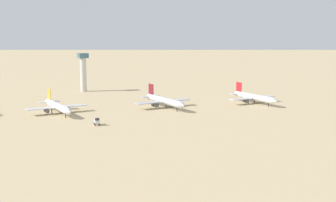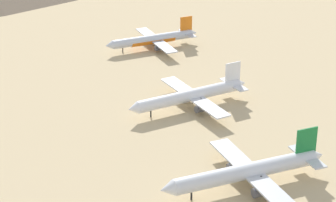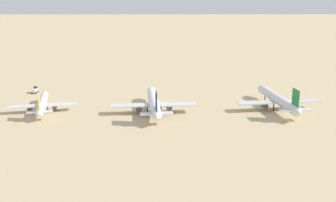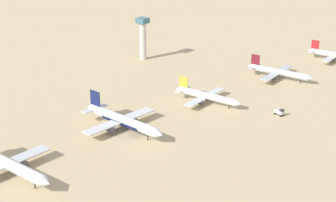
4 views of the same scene
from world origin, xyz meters
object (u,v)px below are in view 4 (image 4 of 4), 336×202
object	(u,v)px
parked_jet_4	(207,96)
control_tower	(143,36)
parked_jet_2	(7,164)
parked_jet_6	(336,55)
service_truck	(280,112)
parked_jet_5	(278,72)
parked_jet_3	(122,120)

from	to	relation	value
parked_jet_4	control_tower	xyz separation A→B (m)	(-85.19, 42.27, 12.22)
control_tower	parked_jet_2	bearing A→B (deg)	-67.52
parked_jet_6	service_truck	world-z (taller)	parked_jet_6
parked_jet_2	parked_jet_5	size ratio (longest dim) A/B	1.22
parked_jet_3	control_tower	xyz separation A→B (m)	(-74.01, 100.27, 11.16)
parked_jet_5	control_tower	size ratio (longest dim) A/B	1.55
parked_jet_2	parked_jet_4	xyz separation A→B (m)	(16.14, 124.58, -1.15)
service_truck	control_tower	distance (m)	131.47
parked_jet_4	control_tower	distance (m)	95.88
control_tower	service_truck	bearing A→B (deg)	-14.38
parked_jet_2	parked_jet_6	size ratio (longest dim) A/B	1.29
parked_jet_3	service_truck	distance (m)	85.87
parked_jet_6	service_truck	size ratio (longest dim) A/B	7.76
service_truck	parked_jet_6	bearing A→B (deg)	99.64
parked_jet_2	parked_jet_5	world-z (taller)	parked_jet_2
parked_jet_2	parked_jet_4	bearing A→B (deg)	82.62
parked_jet_4	parked_jet_2	bearing A→B (deg)	-97.38
parked_jet_6	control_tower	world-z (taller)	control_tower
parked_jet_3	service_truck	size ratio (longest dim) A/B	9.98
parked_jet_3	control_tower	bearing A→B (deg)	126.43
parked_jet_3	parked_jet_5	bearing A→B (deg)	80.07
control_tower	parked_jet_3	bearing A→B (deg)	-53.57
parked_jet_6	service_truck	xyz separation A→B (m)	(19.33, -113.87, -2.10)
parked_jet_5	service_truck	size ratio (longest dim) A/B	8.22
parked_jet_5	parked_jet_3	bearing A→B (deg)	-99.93
parked_jet_5	service_truck	xyz separation A→B (m)	(31.22, -54.19, -2.35)
parked_jet_3	parked_jet_6	bearing A→B (deg)	79.63
parked_jet_2	control_tower	size ratio (longest dim) A/B	1.88
parked_jet_4	parked_jet_6	distance (m)	125.63
parked_jet_4	parked_jet_5	size ratio (longest dim) A/B	0.96
parked_jet_5	parked_jet_4	bearing A→B (deg)	-99.03
parked_jet_3	parked_jet_4	size ratio (longest dim) A/B	1.26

